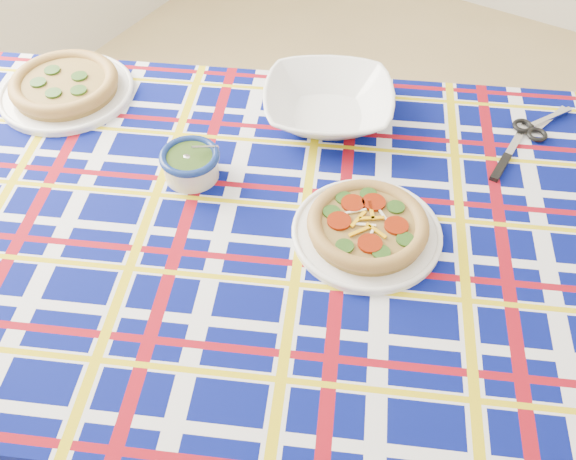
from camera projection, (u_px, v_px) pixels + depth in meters
The scene contains 9 objects.
floor at pixel (421, 306), 2.15m from camera, with size 4.00×4.00×0.00m, color tan.
dining_table at pixel (265, 247), 1.39m from camera, with size 1.97×1.66×0.79m.
tablecloth at pixel (265, 239), 1.37m from camera, with size 1.72×1.09×0.11m, color #050C5D, non-canonical shape.
main_focaccia_plate at pixel (368, 225), 1.28m from camera, with size 0.31×0.31×0.06m, color olive, non-canonical shape.
pesto_bowl at pixel (190, 162), 1.39m from camera, with size 0.13×0.13×0.08m, color #1C340E, non-canonical shape.
serving_bowl at pixel (328, 104), 1.53m from camera, with size 0.31×0.31×0.08m, color white.
second_focaccia_plate at pixel (64, 84), 1.59m from camera, with size 0.34×0.34×0.06m, color olive, non-canonical shape.
table_knife at pixel (516, 141), 1.49m from camera, with size 0.24×0.02×0.01m, color silver, non-canonical shape.
kitchen_scissors at pixel (551, 118), 1.54m from camera, with size 0.20×0.09×0.02m, color silver, non-canonical shape.
Camera 1 is at (0.27, -1.29, 1.77)m, focal length 40.00 mm.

